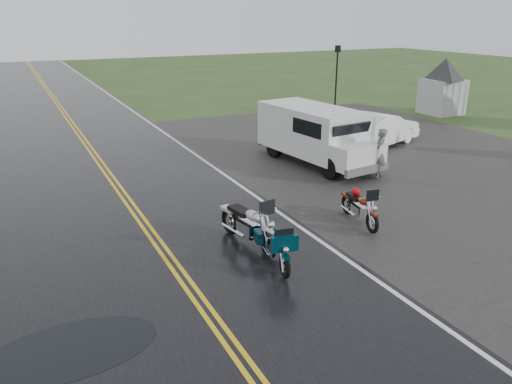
% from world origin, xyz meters
% --- Properties ---
extents(ground, '(120.00, 120.00, 0.00)m').
position_xyz_m(ground, '(0.00, 0.00, 0.00)').
color(ground, '#2D471E').
rests_on(ground, ground).
extents(road, '(8.00, 100.00, 0.04)m').
position_xyz_m(road, '(0.00, 10.00, 0.02)').
color(road, black).
rests_on(road, ground).
extents(parking_pad, '(14.00, 24.00, 0.03)m').
position_xyz_m(parking_pad, '(11.00, 5.00, 0.01)').
color(parking_pad, black).
rests_on(parking_pad, ground).
extents(visitor_center, '(16.00, 10.00, 4.80)m').
position_xyz_m(visitor_center, '(20.00, 12.00, 2.40)').
color(visitor_center, '#A8AAAD').
rests_on(visitor_center, ground).
extents(motorcycle_red, '(1.05, 2.09, 1.18)m').
position_xyz_m(motorcycle_red, '(5.29, 0.05, 0.59)').
color(motorcycle_red, '#631B0B').
rests_on(motorcycle_red, ground).
extents(motorcycle_teal, '(1.06, 2.04, 1.15)m').
position_xyz_m(motorcycle_teal, '(2.02, -0.99, 0.57)').
color(motorcycle_teal, '#042836').
rests_on(motorcycle_teal, ground).
extents(motorcycle_silver, '(1.23, 2.50, 1.41)m').
position_xyz_m(motorcycle_silver, '(2.17, 0.01, 0.71)').
color(motorcycle_silver, '#B1B2BA').
rests_on(motorcycle_silver, ground).
extents(van_white, '(2.79, 5.93, 2.25)m').
position_xyz_m(van_white, '(7.00, 4.50, 1.12)').
color(van_white, silver).
rests_on(van_white, ground).
extents(person_at_van, '(0.78, 0.73, 1.79)m').
position_xyz_m(person_at_van, '(8.64, 3.88, 0.90)').
color(person_at_van, '#54555A').
rests_on(person_at_van, ground).
extents(sedan_white, '(4.71, 2.86, 1.47)m').
position_xyz_m(sedan_white, '(11.70, 7.55, 0.73)').
color(sedan_white, white).
rests_on(sedan_white, ground).
extents(lamp_post_far_right, '(0.34, 0.34, 3.95)m').
position_xyz_m(lamp_post_far_right, '(14.43, 14.86, 1.97)').
color(lamp_post_far_right, black).
rests_on(lamp_post_far_right, ground).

